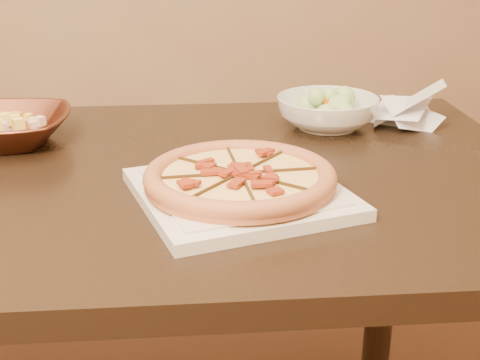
{
  "coord_description": "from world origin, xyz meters",
  "views": [
    {
      "loc": [
        0.0,
        -0.91,
        1.13
      ],
      "look_at": [
        0.16,
        -0.03,
        0.78
      ],
      "focal_mm": 50.0,
      "sensor_mm": 36.0,
      "label": 1
    }
  ],
  "objects_px": {
    "plate": "(240,192)",
    "bronze_bowl": "(5,129)",
    "salad_bowl": "(327,113)",
    "dining_table": "(156,233)",
    "pizza": "(240,177)"
  },
  "relations": [
    {
      "from": "dining_table",
      "to": "pizza",
      "type": "xyz_separation_m",
      "value": [
        0.12,
        -0.14,
        0.15
      ]
    },
    {
      "from": "salad_bowl",
      "to": "dining_table",
      "type": "bearing_deg",
      "value": -152.98
    },
    {
      "from": "plate",
      "to": "bronze_bowl",
      "type": "distance_m",
      "value": 0.5
    },
    {
      "from": "dining_table",
      "to": "salad_bowl",
      "type": "bearing_deg",
      "value": 27.02
    },
    {
      "from": "plate",
      "to": "bronze_bowl",
      "type": "bearing_deg",
      "value": 138.65
    },
    {
      "from": "dining_table",
      "to": "bronze_bowl",
      "type": "height_order",
      "value": "bronze_bowl"
    },
    {
      "from": "plate",
      "to": "bronze_bowl",
      "type": "height_order",
      "value": "bronze_bowl"
    },
    {
      "from": "plate",
      "to": "dining_table",
      "type": "bearing_deg",
      "value": 129.25
    },
    {
      "from": "salad_bowl",
      "to": "pizza",
      "type": "bearing_deg",
      "value": -125.56
    },
    {
      "from": "pizza",
      "to": "salad_bowl",
      "type": "height_order",
      "value": "salad_bowl"
    },
    {
      "from": "plate",
      "to": "bronze_bowl",
      "type": "relative_size",
      "value": 1.43
    },
    {
      "from": "plate",
      "to": "salad_bowl",
      "type": "distance_m",
      "value": 0.4
    },
    {
      "from": "dining_table",
      "to": "plate",
      "type": "bearing_deg",
      "value": -50.75
    },
    {
      "from": "pizza",
      "to": "plate",
      "type": "bearing_deg",
      "value": -40.14
    },
    {
      "from": "dining_table",
      "to": "pizza",
      "type": "relative_size",
      "value": 4.85
    }
  ]
}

